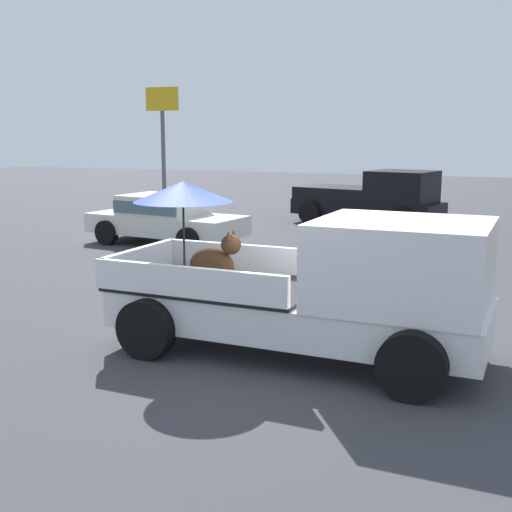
# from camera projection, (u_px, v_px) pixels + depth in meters

# --- Properties ---
(ground_plane) EXTENTS (80.00, 80.00, 0.00)m
(ground_plane) POSITION_uv_depth(u_px,v_px,m) (295.00, 353.00, 8.95)
(ground_plane) COLOR #38383D
(pickup_truck_main) EXTENTS (5.11, 2.37, 2.32)m
(pickup_truck_main) POSITION_uv_depth(u_px,v_px,m) (324.00, 286.00, 8.59)
(pickup_truck_main) COLOR black
(pickup_truck_main) RESTS_ON ground
(pickup_truck_far) EXTENTS (5.08, 2.99, 1.80)m
(pickup_truck_far) POSITION_uv_depth(u_px,v_px,m) (373.00, 198.00, 21.33)
(pickup_truck_far) COLOR black
(pickup_truck_far) RESTS_ON ground
(parked_sedan_near) EXTENTS (4.49, 2.40, 1.33)m
(parked_sedan_near) POSITION_uv_depth(u_px,v_px,m) (165.00, 217.00, 17.66)
(parked_sedan_near) COLOR black
(parked_sedan_near) RESTS_ON ground
(motel_sign) EXTENTS (1.40, 0.16, 4.74)m
(motel_sign) POSITION_uv_depth(u_px,v_px,m) (163.00, 123.00, 25.77)
(motel_sign) COLOR #59595B
(motel_sign) RESTS_ON ground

